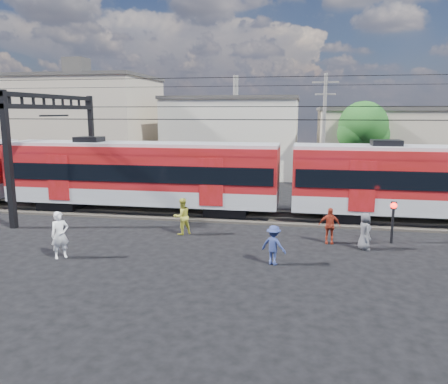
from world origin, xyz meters
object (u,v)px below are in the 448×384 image
(pedestrian_a, at_px, (60,235))
(pedestrian_c, at_px, (274,245))
(crossing_signal, at_px, (393,214))
(commuter_train, at_px, (145,173))

(pedestrian_a, distance_m, pedestrian_c, 8.69)
(pedestrian_a, relative_size, crossing_signal, 1.00)
(crossing_signal, bearing_deg, commuter_train, 163.79)
(pedestrian_c, bearing_deg, commuter_train, -21.23)
(commuter_train, xyz_separation_m, crossing_signal, (13.20, -3.84, -1.05))
(pedestrian_a, relative_size, pedestrian_c, 1.23)
(pedestrian_a, distance_m, crossing_signal, 14.53)
(commuter_train, height_order, pedestrian_c, commuter_train)
(pedestrian_a, xyz_separation_m, crossing_signal, (13.80, 4.55, 0.37))
(commuter_train, xyz_separation_m, pedestrian_a, (-0.60, -8.39, -1.43))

